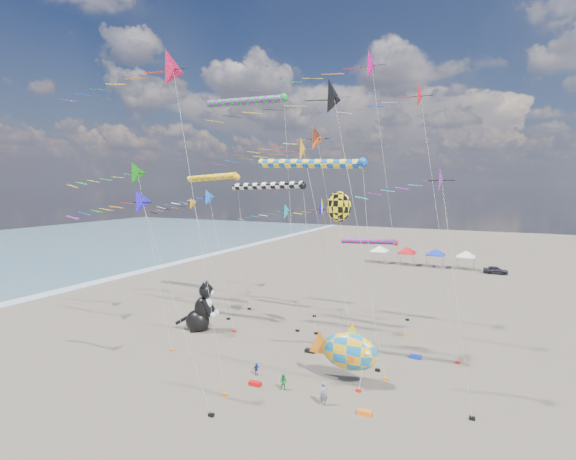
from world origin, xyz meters
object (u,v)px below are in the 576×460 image
Objects in this scene: cat_inflatable at (200,306)px; fish_inflatable at (349,351)px; parked_car at (496,270)px; child_green at (283,382)px; child_blue at (256,369)px; person_adult at (324,394)px.

cat_inflatable reaches higher than fish_inflatable.
cat_inflatable is 1.36× the size of parked_car.
child_blue is (-3.01, 1.38, -0.11)m from child_green.
parked_car is (9.57, 53.16, -0.15)m from person_adult.
person_adult is at bearing -22.97° from child_green.
child_green is at bearing -80.69° from child_blue.
child_blue is at bearing 160.14° from parked_car.
parked_car is at bearing 16.47° from child_blue.
person_adult is 6.77m from child_blue.
child_blue is at bearing -46.84° from cat_inflatable.
child_blue is (10.30, -6.74, -2.10)m from cat_inflatable.
cat_inflatable is 12.49m from child_blue.
person_adult is 54.01m from parked_car.
cat_inflatable is at bearing 139.00° from child_green.
fish_inflatable is 7.34m from child_blue.
child_blue is 0.25× the size of parked_car.
cat_inflatable reaches higher than person_adult.
child_blue is at bearing -166.17° from fish_inflatable.
fish_inflatable reaches higher than person_adult.
parked_car is at bearing 45.63° from cat_inflatable.
child_green is (-3.38, 0.80, -0.21)m from person_adult.
cat_inflatable reaches higher than child_blue.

